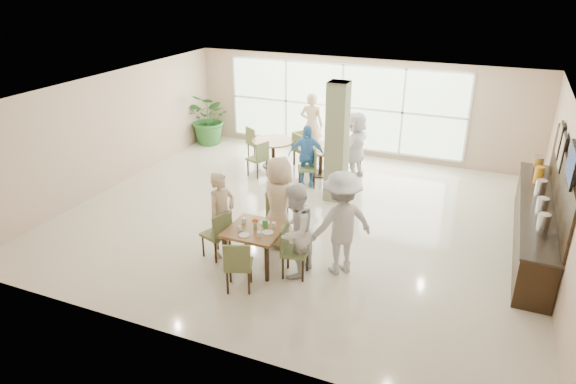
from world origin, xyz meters
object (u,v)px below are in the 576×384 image
at_px(round_table_left, 273,146).
at_px(adult_b, 355,146).
at_px(main_table, 256,233).
at_px(teen_left, 222,215).
at_px(potted_plant, 210,119).
at_px(adult_a, 306,156).
at_px(round_table_right, 321,153).
at_px(teen_right, 295,231).
at_px(adult_standing, 312,125).
at_px(teen_standing, 341,223).
at_px(buffet_counter, 536,221).
at_px(teen_far, 279,202).

height_order(round_table_left, adult_b, adult_b).
distance_m(main_table, teen_left, 0.78).
bearing_deg(potted_plant, adult_a, -26.61).
xyz_separation_m(round_table_left, teen_left, (1.11, -4.75, 0.25)).
height_order(adult_a, adult_b, adult_b).
bearing_deg(round_table_left, adult_b, 0.72).
relative_size(round_table_right, potted_plant, 0.74).
bearing_deg(round_table_right, potted_plant, 164.21).
height_order(teen_left, teen_right, teen_right).
bearing_deg(adult_standing, teen_standing, 112.45).
height_order(potted_plant, adult_standing, adult_standing).
relative_size(buffet_counter, potted_plant, 2.92).
relative_size(round_table_right, teen_far, 0.65).
bearing_deg(buffet_counter, adult_a, 166.92).
xyz_separation_m(teen_far, adult_standing, (-1.26, 5.17, 0.02)).
relative_size(teen_left, teen_far, 0.91).
xyz_separation_m(main_table, teen_right, (0.77, -0.01, 0.21)).
bearing_deg(buffet_counter, potted_plant, 160.82).
distance_m(teen_right, adult_standing, 6.38).
bearing_deg(teen_left, round_table_left, 29.43).
distance_m(teen_right, teen_standing, 0.82).
height_order(teen_standing, adult_a, teen_standing).
distance_m(main_table, adult_standing, 6.19).
height_order(main_table, teen_standing, teen_standing).
relative_size(buffet_counter, teen_far, 2.57).
bearing_deg(adult_standing, round_table_right, 117.36).
bearing_deg(adult_b, round_table_right, -71.94).
bearing_deg(main_table, adult_a, 97.61).
height_order(main_table, buffet_counter, buffet_counter).
bearing_deg(teen_right, round_table_left, -148.79).
height_order(buffet_counter, teen_right, buffet_counter).
distance_m(round_table_left, adult_b, 2.33).
xyz_separation_m(round_table_right, buffet_counter, (5.15, -2.05, -0.04)).
xyz_separation_m(potted_plant, adult_standing, (3.29, 0.15, 0.13)).
bearing_deg(teen_far, buffet_counter, -134.85).
bearing_deg(adult_standing, round_table_left, 58.25).
xyz_separation_m(round_table_left, teen_far, (1.93, -3.96, 0.33)).
height_order(round_table_left, adult_a, adult_a).
relative_size(potted_plant, teen_standing, 0.84).
relative_size(potted_plant, teen_far, 0.88).
bearing_deg(main_table, teen_far, 85.25).
bearing_deg(teen_left, adult_standing, 20.50).
height_order(main_table, teen_left, teen_left).
distance_m(round_table_right, teen_left, 4.68).
height_order(teen_far, adult_b, teen_far).
xyz_separation_m(buffet_counter, potted_plant, (-9.18, 3.19, 0.25)).
distance_m(potted_plant, teen_standing, 8.11).
relative_size(round_table_right, adult_b, 0.67).
height_order(main_table, adult_standing, adult_standing).
bearing_deg(round_table_left, potted_plant, 158.07).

